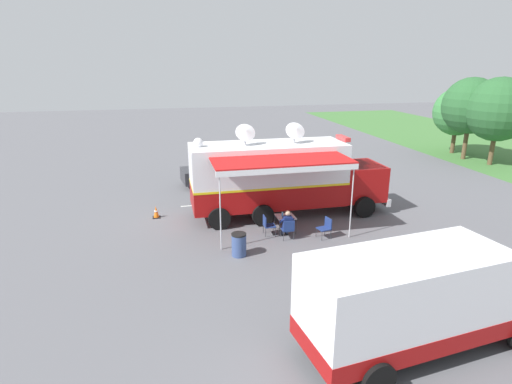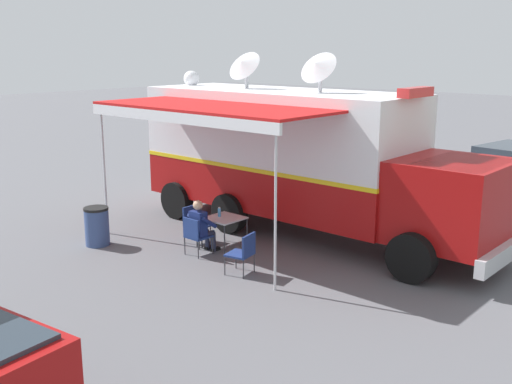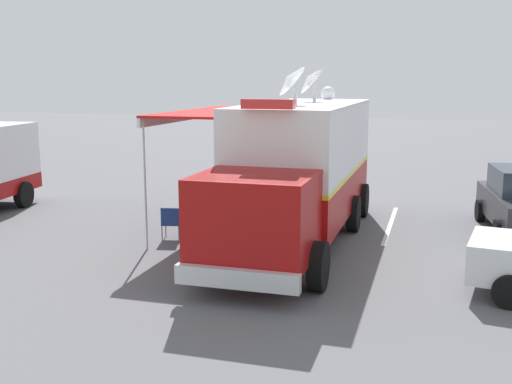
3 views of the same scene
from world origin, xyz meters
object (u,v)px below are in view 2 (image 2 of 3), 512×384
water_bottle (219,212)px  seated_responder (201,225)px  car_behind_truck (511,176)px  folding_chair_at_table (195,233)px  traffic_cone (170,182)px  folding_chair_spare_by_truck (244,251)px  trash_bin (97,226)px  car_far_corner (345,157)px  command_truck (301,156)px  folding_chair_beside_table (194,221)px  folding_table (224,220)px

water_bottle → seated_responder: (0.60, 0.02, -0.18)m
water_bottle → car_behind_truck: size_ratio=0.05×
water_bottle → car_behind_truck: bearing=156.7°
water_bottle → folding_chair_at_table: 0.85m
water_bottle → car_behind_truck: car_behind_truck is taller
traffic_cone → folding_chair_spare_by_truck: bearing=60.2°
trash_bin → car_far_corner: (-9.74, 0.46, 0.42)m
command_truck → trash_bin: bearing=-36.1°
folding_chair_at_table → trash_bin: (1.02, -2.27, -0.06)m
command_truck → traffic_cone: 6.30m
command_truck → water_bottle: (2.19, -0.66, -1.11)m
seated_responder → trash_bin: (1.21, -2.27, -0.20)m
traffic_cone → car_far_corner: car_far_corner is taller
folding_chair_spare_by_truck → trash_bin: (0.87, -3.88, -0.06)m
command_truck → folding_chair_beside_table: (2.32, -1.37, -1.43)m
command_truck → seated_responder: (2.78, -0.64, -1.30)m
folding_chair_spare_by_truck → command_truck: bearing=-162.8°
folding_table → seated_responder: size_ratio=0.64×
car_behind_truck → traffic_cone: bearing=-59.1°
folding_table → folding_chair_spare_by_truck: size_ratio=0.92×
folding_chair_beside_table → seated_responder: 0.87m
folding_table → folding_chair_at_table: 0.82m
folding_table → car_far_corner: (-7.92, -1.93, 0.21)m
folding_chair_at_table → seated_responder: bearing=179.7°
water_bottle → seated_responder: bearing=1.9°
water_bottle → trash_bin: size_ratio=0.25×
command_truck → folding_table: (2.17, -0.52, -1.27)m
seated_responder → folding_chair_spare_by_truck: bearing=78.0°
seated_responder → trash_bin: size_ratio=1.37×
seated_responder → car_behind_truck: size_ratio=0.28×
trash_bin → car_far_corner: 9.76m
folding_chair_beside_table → trash_bin: trash_bin is taller
trash_bin → folding_table: bearing=127.3°
command_truck → folding_chair_beside_table: 3.05m
traffic_cone → car_behind_truck: bearing=120.9°
car_far_corner → folding_table: bearing=13.7°
folding_chair_spare_by_truck → car_behind_truck: bearing=167.9°
folding_chair_beside_table → folding_table: bearing=100.3°
command_truck → car_far_corner: command_truck is taller
folding_table → folding_chair_at_table: size_ratio=0.92×
folding_chair_beside_table → trash_bin: (1.67, -1.54, -0.06)m
command_truck → car_far_corner: 6.34m
folding_table → traffic_cone: size_ratio=1.39×
car_behind_truck → car_far_corner: size_ratio=1.01×
folding_chair_at_table → seated_responder: 0.23m
folding_table → traffic_cone: bearing=-119.0°
trash_bin → car_behind_truck: car_behind_truck is taller
command_truck → car_behind_truck: (-6.25, 2.97, -1.07)m
traffic_cone → car_behind_truck: size_ratio=0.13×
water_bottle → trash_bin: (1.80, -2.25, -0.38)m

